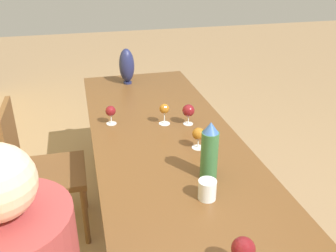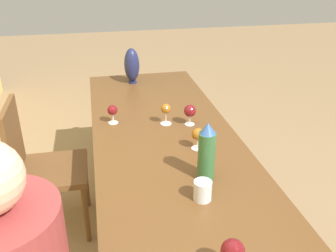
{
  "view_description": "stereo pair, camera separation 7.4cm",
  "coord_description": "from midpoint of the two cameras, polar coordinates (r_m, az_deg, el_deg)",
  "views": [
    {
      "loc": [
        -1.55,
        0.45,
        1.76
      ],
      "look_at": [
        0.27,
        0.0,
        0.85
      ],
      "focal_mm": 40.0,
      "sensor_mm": 36.0,
      "label": 1
    },
    {
      "loc": [
        -1.57,
        0.38,
        1.76
      ],
      "look_at": [
        0.27,
        0.0,
        0.85
      ],
      "focal_mm": 40.0,
      "sensor_mm": 36.0,
      "label": 2
    }
  ],
  "objects": [
    {
      "name": "wine_glass_1",
      "position": [
        2.03,
        3.63,
        -1.28
      ],
      "size": [
        0.07,
        0.07,
        0.12
      ],
      "color": "silver",
      "rests_on": "dining_table"
    },
    {
      "name": "vase",
      "position": [
        3.02,
        -7.01,
        9.1
      ],
      "size": [
        0.12,
        0.12,
        0.28
      ],
      "color": "#1E234C",
      "rests_on": "dining_table"
    },
    {
      "name": "water_tumbler",
      "position": [
        1.67,
        4.72,
        -9.65
      ],
      "size": [
        0.08,
        0.08,
        0.09
      ],
      "color": "silver",
      "rests_on": "dining_table"
    },
    {
      "name": "wine_glass_4",
      "position": [
        2.31,
        -1.48,
        2.49
      ],
      "size": [
        0.07,
        0.07,
        0.13
      ],
      "color": "silver",
      "rests_on": "dining_table"
    },
    {
      "name": "wine_glass_2",
      "position": [
        1.34,
        9.78,
        -18.05
      ],
      "size": [
        0.08,
        0.08,
        0.14
      ],
      "color": "silver",
      "rests_on": "dining_table"
    },
    {
      "name": "dining_table",
      "position": [
        1.94,
        0.82,
        -7.78
      ],
      "size": [
        3.07,
        0.84,
        0.75
      ],
      "color": "brown",
      "rests_on": "ground_plane"
    },
    {
      "name": "water_bottle",
      "position": [
        1.76,
        5.16,
        -3.87
      ],
      "size": [
        0.08,
        0.08,
        0.29
      ],
      "color": "#336638",
      "rests_on": "dining_table"
    },
    {
      "name": "chair_far",
      "position": [
        2.52,
        -20.05,
        -6.0
      ],
      "size": [
        0.44,
        0.44,
        0.92
      ],
      "color": "brown",
      "rests_on": "ground_plane"
    },
    {
      "name": "wine_glass_5",
      "position": [
        2.31,
        2.23,
        2.32
      ],
      "size": [
        0.08,
        0.08,
        0.13
      ],
      "color": "silver",
      "rests_on": "dining_table"
    },
    {
      "name": "wine_glass_0",
      "position": [
        2.34,
        -9.63,
        2.18
      ],
      "size": [
        0.06,
        0.06,
        0.12
      ],
      "color": "silver",
      "rests_on": "dining_table"
    }
  ]
}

